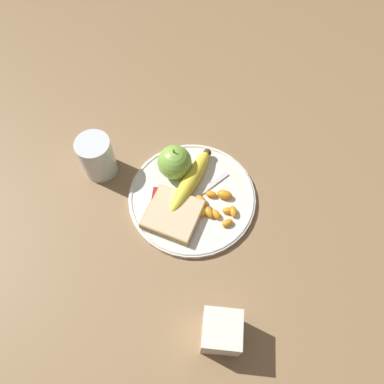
# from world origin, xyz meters

# --- Properties ---
(ground_plane) EXTENTS (3.00, 3.00, 0.00)m
(ground_plane) POSITION_xyz_m (0.00, 0.00, 0.00)
(ground_plane) COLOR olive
(plate) EXTENTS (0.29, 0.29, 0.01)m
(plate) POSITION_xyz_m (0.00, 0.00, 0.01)
(plate) COLOR silver
(plate) RESTS_ON ground_plane
(juice_glass) EXTENTS (0.08, 0.08, 0.10)m
(juice_glass) POSITION_xyz_m (-0.22, 0.06, 0.05)
(juice_glass) COLOR silver
(juice_glass) RESTS_ON ground_plane
(apple) EXTENTS (0.08, 0.08, 0.09)m
(apple) POSITION_xyz_m (-0.05, 0.06, 0.05)
(apple) COLOR #84BC47
(apple) RESTS_ON plate
(banana) EXTENTS (0.10, 0.18, 0.04)m
(banana) POSITION_xyz_m (-0.01, 0.03, 0.03)
(banana) COLOR yellow
(banana) RESTS_ON plate
(bread_slice) EXTENTS (0.14, 0.14, 0.02)m
(bread_slice) POSITION_xyz_m (-0.04, -0.05, 0.02)
(bread_slice) COLOR #AB8751
(bread_slice) RESTS_ON plate
(fork) EXTENTS (0.13, 0.14, 0.00)m
(fork) POSITION_xyz_m (0.01, -0.00, 0.01)
(fork) COLOR silver
(fork) RESTS_ON plate
(jam_packet) EXTENTS (0.04, 0.03, 0.02)m
(jam_packet) POSITION_xyz_m (-0.07, -0.01, 0.02)
(jam_packet) COLOR silver
(jam_packet) RESTS_ON plate
(orange_segment_0) EXTENTS (0.02, 0.03, 0.02)m
(orange_segment_0) POSITION_xyz_m (0.09, -0.03, 0.02)
(orange_segment_0) COLOR orange
(orange_segment_0) RESTS_ON plate
(orange_segment_1) EXTENTS (0.03, 0.03, 0.01)m
(orange_segment_1) POSITION_xyz_m (0.08, -0.06, 0.02)
(orange_segment_1) COLOR orange
(orange_segment_1) RESTS_ON plate
(orange_segment_2) EXTENTS (0.02, 0.04, 0.02)m
(orange_segment_2) POSITION_xyz_m (0.03, -0.04, 0.02)
(orange_segment_2) COLOR orange
(orange_segment_2) RESTS_ON plate
(orange_segment_3) EXTENTS (0.03, 0.02, 0.01)m
(orange_segment_3) POSITION_xyz_m (0.08, -0.03, 0.02)
(orange_segment_3) COLOR orange
(orange_segment_3) RESTS_ON plate
(orange_segment_4) EXTENTS (0.03, 0.03, 0.02)m
(orange_segment_4) POSITION_xyz_m (0.02, -0.01, 0.02)
(orange_segment_4) COLOR orange
(orange_segment_4) RESTS_ON plate
(orange_segment_5) EXTENTS (0.04, 0.03, 0.02)m
(orange_segment_5) POSITION_xyz_m (0.07, 0.01, 0.02)
(orange_segment_5) COLOR orange
(orange_segment_5) RESTS_ON plate
(orange_segment_6) EXTENTS (0.03, 0.02, 0.01)m
(orange_segment_6) POSITION_xyz_m (0.04, 0.01, 0.02)
(orange_segment_6) COLOR orange
(orange_segment_6) RESTS_ON plate
(orange_segment_7) EXTENTS (0.03, 0.03, 0.02)m
(orange_segment_7) POSITION_xyz_m (0.03, -0.02, 0.02)
(orange_segment_7) COLOR orange
(orange_segment_7) RESTS_ON plate
(orange_segment_8) EXTENTS (0.03, 0.03, 0.01)m
(orange_segment_8) POSITION_xyz_m (0.06, -0.04, 0.02)
(orange_segment_8) COLOR orange
(orange_segment_8) RESTS_ON plate
(orange_segment_9) EXTENTS (0.03, 0.03, 0.02)m
(orange_segment_9) POSITION_xyz_m (0.04, -0.04, 0.02)
(orange_segment_9) COLOR orange
(orange_segment_9) RESTS_ON plate
(condiment_caddy) EXTENTS (0.07, 0.07, 0.09)m
(condiment_caddy) POSITION_xyz_m (0.08, -0.29, 0.04)
(condiment_caddy) COLOR silver
(condiment_caddy) RESTS_ON ground_plane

